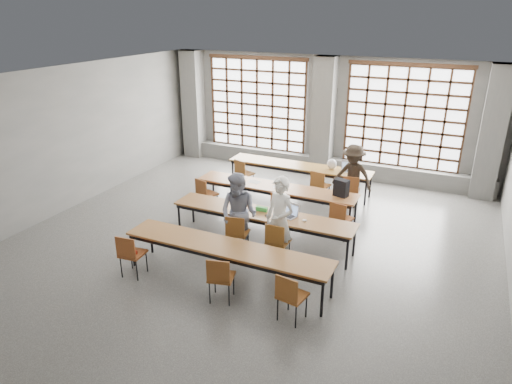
# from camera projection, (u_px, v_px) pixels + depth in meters

# --- Properties ---
(floor) EXTENTS (11.00, 11.00, 0.00)m
(floor) POSITION_uv_depth(u_px,v_px,m) (247.00, 247.00, 9.72)
(floor) COLOR #4A4A47
(floor) RESTS_ON ground
(ceiling) EXTENTS (11.00, 11.00, 0.00)m
(ceiling) POSITION_uv_depth(u_px,v_px,m) (245.00, 80.00, 8.42)
(ceiling) COLOR silver
(ceiling) RESTS_ON floor
(wall_back) EXTENTS (10.00, 0.00, 10.00)m
(wall_back) POSITION_uv_depth(u_px,v_px,m) (326.00, 115.00, 13.70)
(wall_back) COLOR #5B5B59
(wall_back) RESTS_ON floor
(wall_left) EXTENTS (0.00, 11.00, 11.00)m
(wall_left) POSITION_uv_depth(u_px,v_px,m) (60.00, 141.00, 11.02)
(wall_left) COLOR #5B5B59
(wall_left) RESTS_ON floor
(column_left) EXTENTS (0.60, 0.55, 3.50)m
(column_left) POSITION_uv_depth(u_px,v_px,m) (194.00, 105.00, 15.22)
(column_left) COLOR #595956
(column_left) RESTS_ON floor
(column_mid) EXTENTS (0.60, 0.55, 3.50)m
(column_mid) POSITION_uv_depth(u_px,v_px,m) (323.00, 117.00, 13.46)
(column_mid) COLOR #595956
(column_mid) RESTS_ON floor
(column_right) EXTENTS (0.60, 0.55, 3.50)m
(column_right) POSITION_uv_depth(u_px,v_px,m) (492.00, 133.00, 11.71)
(column_right) COLOR #595956
(column_right) RESTS_ON floor
(window_left) EXTENTS (3.32, 0.12, 3.00)m
(window_left) POSITION_uv_depth(u_px,v_px,m) (257.00, 105.00, 14.45)
(window_left) COLOR white
(window_left) RESTS_ON wall_back
(window_right) EXTENTS (3.32, 0.12, 3.00)m
(window_right) POSITION_uv_depth(u_px,v_px,m) (404.00, 118.00, 12.70)
(window_right) COLOR white
(window_right) RESTS_ON wall_back
(sill_ledge) EXTENTS (9.80, 0.35, 0.50)m
(sill_ledge) POSITION_uv_depth(u_px,v_px,m) (322.00, 165.00, 14.09)
(sill_ledge) COLOR #595956
(sill_ledge) RESTS_ON floor
(desk_row_a) EXTENTS (4.00, 0.70, 0.73)m
(desk_row_a) POSITION_uv_depth(u_px,v_px,m) (299.00, 167.00, 12.56)
(desk_row_a) COLOR brown
(desk_row_a) RESTS_ON floor
(desk_row_b) EXTENTS (4.00, 0.70, 0.73)m
(desk_row_b) POSITION_uv_depth(u_px,v_px,m) (276.00, 189.00, 11.08)
(desk_row_b) COLOR brown
(desk_row_b) RESTS_ON floor
(desk_row_c) EXTENTS (4.00, 0.70, 0.73)m
(desk_row_c) POSITION_uv_depth(u_px,v_px,m) (262.00, 215.00, 9.64)
(desk_row_c) COLOR brown
(desk_row_c) RESTS_ON floor
(desk_row_d) EXTENTS (4.00, 0.70, 0.73)m
(desk_row_d) POSITION_uv_depth(u_px,v_px,m) (226.00, 249.00, 8.28)
(desk_row_d) COLOR brown
(desk_row_d) RESTS_ON floor
(chair_back_left) EXTENTS (0.53, 0.53, 0.88)m
(chair_back_left) POSITION_uv_depth(u_px,v_px,m) (243.00, 171.00, 12.64)
(chair_back_left) COLOR brown
(chair_back_left) RESTS_ON floor
(chair_back_mid) EXTENTS (0.49, 0.49, 0.88)m
(chair_back_mid) POSITION_uv_depth(u_px,v_px,m) (319.00, 183.00, 11.77)
(chair_back_mid) COLOR brown
(chair_back_mid) RESTS_ON floor
(chair_back_right) EXTENTS (0.46, 0.47, 0.88)m
(chair_back_right) POSITION_uv_depth(u_px,v_px,m) (351.00, 188.00, 11.45)
(chair_back_right) COLOR brown
(chair_back_right) RESTS_ON floor
(chair_mid_left) EXTENTS (0.53, 0.53, 0.88)m
(chair_mid_left) POSITION_uv_depth(u_px,v_px,m) (205.00, 192.00, 11.23)
(chair_mid_left) COLOR brown
(chair_mid_left) RESTS_ON floor
(chair_mid_centre) EXTENTS (0.44, 0.44, 0.88)m
(chair_mid_centre) POSITION_uv_depth(u_px,v_px,m) (281.00, 206.00, 10.44)
(chair_mid_centre) COLOR brown
(chair_mid_centre) RESTS_ON floor
(chair_mid_right) EXTENTS (0.51, 0.51, 0.88)m
(chair_mid_right) POSITION_uv_depth(u_px,v_px,m) (340.00, 216.00, 9.90)
(chair_mid_right) COLOR maroon
(chair_mid_right) RESTS_ON floor
(chair_front_left) EXTENTS (0.49, 0.49, 0.88)m
(chair_front_left) POSITION_uv_depth(u_px,v_px,m) (237.00, 230.00, 9.27)
(chair_front_left) COLOR brown
(chair_front_left) RESTS_ON floor
(chair_front_right) EXTENTS (0.43, 0.43, 0.88)m
(chair_front_right) POSITION_uv_depth(u_px,v_px,m) (277.00, 239.00, 8.92)
(chair_front_right) COLOR brown
(chair_front_right) RESTS_ON floor
(chair_near_left) EXTENTS (0.46, 0.46, 0.88)m
(chair_near_left) POSITION_uv_depth(u_px,v_px,m) (130.00, 252.00, 8.46)
(chair_near_left) COLOR brown
(chair_near_left) RESTS_ON floor
(chair_near_mid) EXTENTS (0.51, 0.51, 0.88)m
(chair_near_mid) POSITION_uv_depth(u_px,v_px,m) (220.00, 275.00, 7.72)
(chair_near_mid) COLOR brown
(chair_near_mid) RESTS_ON floor
(chair_near_right) EXTENTS (0.49, 0.49, 0.88)m
(chair_near_right) POSITION_uv_depth(u_px,v_px,m) (290.00, 293.00, 7.22)
(chair_near_right) COLOR brown
(chair_near_right) RESTS_ON floor
(student_male) EXTENTS (0.75, 0.61, 1.78)m
(student_male) POSITION_uv_depth(u_px,v_px,m) (280.00, 220.00, 8.90)
(student_male) COLOR white
(student_male) RESTS_ON floor
(student_female) EXTENTS (0.87, 0.70, 1.71)m
(student_female) POSITION_uv_depth(u_px,v_px,m) (239.00, 214.00, 9.26)
(student_female) COLOR #171F46
(student_female) RESTS_ON floor
(student_back) EXTENTS (1.15, 0.80, 1.63)m
(student_back) POSITION_uv_depth(u_px,v_px,m) (353.00, 176.00, 11.46)
(student_back) COLOR black
(student_back) RESTS_ON floor
(laptop_front) EXTENTS (0.43, 0.39, 0.26)m
(laptop_front) POSITION_uv_depth(u_px,v_px,m) (289.00, 213.00, 9.46)
(laptop_front) COLOR #B0B0B4
(laptop_front) RESTS_ON desk_row_c
(laptop_back) EXTENTS (0.43, 0.39, 0.26)m
(laptop_back) POSITION_uv_depth(u_px,v_px,m) (348.00, 169.00, 12.08)
(laptop_back) COLOR silver
(laptop_back) RESTS_ON desk_row_a
(mouse) EXTENTS (0.11, 0.10, 0.04)m
(mouse) POSITION_uv_depth(u_px,v_px,m) (305.00, 220.00, 9.22)
(mouse) COLOR white
(mouse) RESTS_ON desk_row_c
(green_box) EXTENTS (0.25, 0.09, 0.09)m
(green_box) POSITION_uv_depth(u_px,v_px,m) (262.00, 209.00, 9.68)
(green_box) COLOR #2D8B32
(green_box) RESTS_ON desk_row_c
(phone) EXTENTS (0.14, 0.09, 0.01)m
(phone) POSITION_uv_depth(u_px,v_px,m) (268.00, 216.00, 9.46)
(phone) COLOR black
(phone) RESTS_ON desk_row_c
(paper_sheet_a) EXTENTS (0.32, 0.24, 0.00)m
(paper_sheet_a) POSITION_uv_depth(u_px,v_px,m) (254.00, 182.00, 11.33)
(paper_sheet_a) COLOR silver
(paper_sheet_a) RESTS_ON desk_row_b
(paper_sheet_c) EXTENTS (0.36, 0.31, 0.00)m
(paper_sheet_c) POSITION_uv_depth(u_px,v_px,m) (279.00, 187.00, 11.01)
(paper_sheet_c) COLOR white
(paper_sheet_c) RESTS_ON desk_row_b
(backpack) EXTENTS (0.36, 0.28, 0.40)m
(backpack) POSITION_uv_depth(u_px,v_px,m) (341.00, 188.00, 10.40)
(backpack) COLOR black
(backpack) RESTS_ON desk_row_b
(plastic_bag) EXTENTS (0.29, 0.25, 0.29)m
(plastic_bag) POSITION_uv_depth(u_px,v_px,m) (332.00, 164.00, 12.17)
(plastic_bag) COLOR silver
(plastic_bag) RESTS_ON desk_row_a
(red_pouch) EXTENTS (0.21, 0.14, 0.06)m
(red_pouch) POSITION_uv_depth(u_px,v_px,m) (133.00, 251.00, 8.55)
(red_pouch) COLOR #B02815
(red_pouch) RESTS_ON chair_near_left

